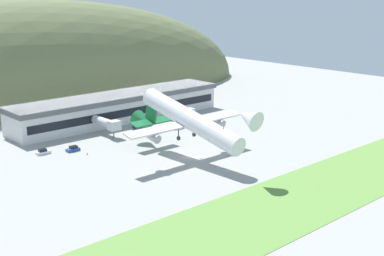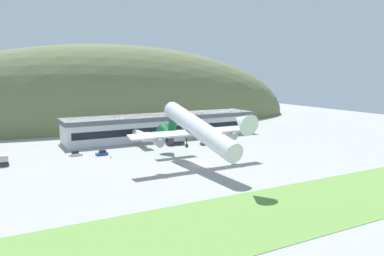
{
  "view_description": "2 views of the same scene",
  "coord_description": "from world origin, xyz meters",
  "px_view_note": "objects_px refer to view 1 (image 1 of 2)",
  "views": [
    {
      "loc": [
        -92.4,
        -102.15,
        44.3
      ],
      "look_at": [
        -1.7,
        -2.33,
        8.84
      ],
      "focal_mm": 50.0,
      "sensor_mm": 36.0,
      "label": 1
    },
    {
      "loc": [
        -50.52,
        -89.14,
        25.92
      ],
      "look_at": [
        -2.26,
        0.65,
        10.72
      ],
      "focal_mm": 35.0,
      "sensor_mm": 36.0,
      "label": 2
    }
  ],
  "objects_px": {
    "service_car_0": "(196,119)",
    "traffic_cone_0": "(87,154)",
    "jetway_0": "(107,123)",
    "cargo_airplane": "(188,120)",
    "service_car_3": "(177,127)",
    "box_truck": "(143,126)",
    "service_car_1": "(43,152)",
    "jetway_1": "(179,110)",
    "terminal_building": "(119,105)",
    "service_car_2": "(73,149)"
  },
  "relations": [
    {
      "from": "box_truck",
      "to": "traffic_cone_0",
      "type": "height_order",
      "value": "box_truck"
    },
    {
      "from": "terminal_building",
      "to": "box_truck",
      "type": "relative_size",
      "value": 11.87
    },
    {
      "from": "jetway_1",
      "to": "service_car_3",
      "type": "height_order",
      "value": "jetway_1"
    },
    {
      "from": "service_car_2",
      "to": "service_car_3",
      "type": "xyz_separation_m",
      "value": [
        37.67,
        -1.03,
        0.08
      ]
    },
    {
      "from": "jetway_1",
      "to": "service_car_1",
      "type": "xyz_separation_m",
      "value": [
        -51.77,
        -2.73,
        -3.39
      ]
    },
    {
      "from": "cargo_airplane",
      "to": "service_car_1",
      "type": "xyz_separation_m",
      "value": [
        -27.07,
        29.67,
        -9.91
      ]
    },
    {
      "from": "service_car_3",
      "to": "box_truck",
      "type": "bearing_deg",
      "value": 151.36
    },
    {
      "from": "terminal_building",
      "to": "service_car_3",
      "type": "bearing_deg",
      "value": -72.24
    },
    {
      "from": "traffic_cone_0",
      "to": "service_car_0",
      "type": "bearing_deg",
      "value": 9.54
    },
    {
      "from": "terminal_building",
      "to": "service_car_1",
      "type": "xyz_separation_m",
      "value": [
        -38.05,
        -18.19,
        -4.61
      ]
    },
    {
      "from": "service_car_0",
      "to": "service_car_2",
      "type": "height_order",
      "value": "service_car_0"
    },
    {
      "from": "terminal_building",
      "to": "box_truck",
      "type": "height_order",
      "value": "terminal_building"
    },
    {
      "from": "cargo_airplane",
      "to": "service_car_2",
      "type": "relative_size",
      "value": 12.69
    },
    {
      "from": "service_car_1",
      "to": "box_truck",
      "type": "bearing_deg",
      "value": 2.01
    },
    {
      "from": "jetway_0",
      "to": "service_car_1",
      "type": "xyz_separation_m",
      "value": [
        -23.71,
        -4.09,
        -3.38
      ]
    },
    {
      "from": "jetway_0",
      "to": "service_car_0",
      "type": "xyz_separation_m",
      "value": [
        33.04,
        -4.52,
        -3.3
      ]
    },
    {
      "from": "cargo_airplane",
      "to": "service_car_0",
      "type": "relative_size",
      "value": 11.43
    },
    {
      "from": "terminal_building",
      "to": "jetway_0",
      "type": "relative_size",
      "value": 6.33
    },
    {
      "from": "cargo_airplane",
      "to": "service_car_3",
      "type": "relative_size",
      "value": 10.81
    },
    {
      "from": "service_car_2",
      "to": "traffic_cone_0",
      "type": "xyz_separation_m",
      "value": [
        1.24,
        -5.4,
        -0.34
      ]
    },
    {
      "from": "service_car_1",
      "to": "service_car_3",
      "type": "distance_m",
      "value": 45.38
    },
    {
      "from": "service_car_1",
      "to": "jetway_1",
      "type": "bearing_deg",
      "value": 3.02
    },
    {
      "from": "terminal_building",
      "to": "service_car_3",
      "type": "distance_m",
      "value": 23.86
    },
    {
      "from": "cargo_airplane",
      "to": "service_car_2",
      "type": "height_order",
      "value": "cargo_airplane"
    },
    {
      "from": "service_car_2",
      "to": "service_car_3",
      "type": "height_order",
      "value": "service_car_3"
    },
    {
      "from": "service_car_2",
      "to": "traffic_cone_0",
      "type": "distance_m",
      "value": 5.55
    },
    {
      "from": "jetway_0",
      "to": "traffic_cone_0",
      "type": "relative_size",
      "value": 21.4
    },
    {
      "from": "terminal_building",
      "to": "jetway_0",
      "type": "height_order",
      "value": "terminal_building"
    },
    {
      "from": "service_car_3",
      "to": "box_truck",
      "type": "height_order",
      "value": "box_truck"
    },
    {
      "from": "box_truck",
      "to": "service_car_3",
      "type": "bearing_deg",
      "value": -28.64
    },
    {
      "from": "cargo_airplane",
      "to": "box_truck",
      "type": "xyz_separation_m",
      "value": [
        8.29,
        30.91,
        -8.92
      ]
    },
    {
      "from": "jetway_1",
      "to": "service_car_0",
      "type": "height_order",
      "value": "jetway_1"
    },
    {
      "from": "jetway_0",
      "to": "service_car_0",
      "type": "distance_m",
      "value": 33.51
    },
    {
      "from": "service_car_0",
      "to": "traffic_cone_0",
      "type": "xyz_separation_m",
      "value": [
        -47.98,
        -8.06,
        -0.41
      ]
    },
    {
      "from": "terminal_building",
      "to": "jetway_1",
      "type": "bearing_deg",
      "value": -48.38
    },
    {
      "from": "service_car_2",
      "to": "service_car_3",
      "type": "bearing_deg",
      "value": -1.57
    },
    {
      "from": "traffic_cone_0",
      "to": "service_car_1",
      "type": "bearing_deg",
      "value": 135.87
    },
    {
      "from": "cargo_airplane",
      "to": "service_car_0",
      "type": "xyz_separation_m",
      "value": [
        29.67,
        29.23,
        -9.82
      ]
    },
    {
      "from": "service_car_0",
      "to": "service_car_3",
      "type": "xyz_separation_m",
      "value": [
        -11.55,
        -3.7,
        0.01
      ]
    },
    {
      "from": "jetway_0",
      "to": "cargo_airplane",
      "type": "bearing_deg",
      "value": -84.31
    },
    {
      "from": "jetway_0",
      "to": "service_car_3",
      "type": "bearing_deg",
      "value": -20.93
    },
    {
      "from": "box_truck",
      "to": "traffic_cone_0",
      "type": "bearing_deg",
      "value": -159.89
    },
    {
      "from": "service_car_3",
      "to": "traffic_cone_0",
      "type": "relative_size",
      "value": 7.54
    },
    {
      "from": "jetway_0",
      "to": "service_car_0",
      "type": "height_order",
      "value": "jetway_0"
    },
    {
      "from": "jetway_0",
      "to": "jetway_1",
      "type": "xyz_separation_m",
      "value": [
        28.07,
        -1.35,
        0.0
      ]
    },
    {
      "from": "jetway_0",
      "to": "traffic_cone_0",
      "type": "bearing_deg",
      "value": -139.9
    },
    {
      "from": "jetway_1",
      "to": "service_car_0",
      "type": "xyz_separation_m",
      "value": [
        4.97,
        -3.17,
        -3.3
      ]
    },
    {
      "from": "service_car_0",
      "to": "service_car_1",
      "type": "xyz_separation_m",
      "value": [
        -56.74,
        0.44,
        -0.09
      ]
    },
    {
      "from": "jetway_1",
      "to": "service_car_1",
      "type": "relative_size",
      "value": 3.68
    },
    {
      "from": "jetway_1",
      "to": "service_car_3",
      "type": "bearing_deg",
      "value": -133.79
    }
  ]
}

